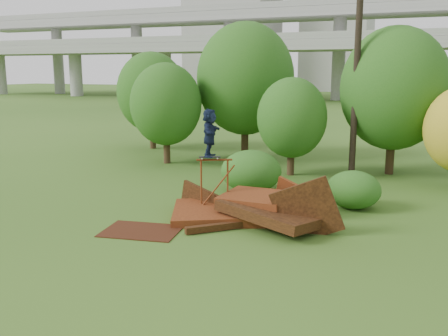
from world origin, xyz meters
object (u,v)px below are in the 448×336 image
at_px(scrap_pile, 250,210).
at_px(flat_plate, 142,231).
at_px(skater, 210,133).
at_px(utility_pole, 357,63).

bearing_deg(scrap_pile, flat_plate, -139.80).
relative_size(skater, utility_pole, 0.16).
xyz_separation_m(flat_plate, utility_pole, (4.51, 9.95, 4.94)).
bearing_deg(flat_plate, scrap_pile, 40.20).
distance_m(scrap_pile, flat_plate, 3.42).
relative_size(flat_plate, utility_pole, 0.23).
bearing_deg(flat_plate, skater, 65.89).
xyz_separation_m(scrap_pile, skater, (-1.50, 0.26, 2.34)).
distance_m(skater, utility_pole, 8.54).
height_order(skater, flat_plate, skater).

